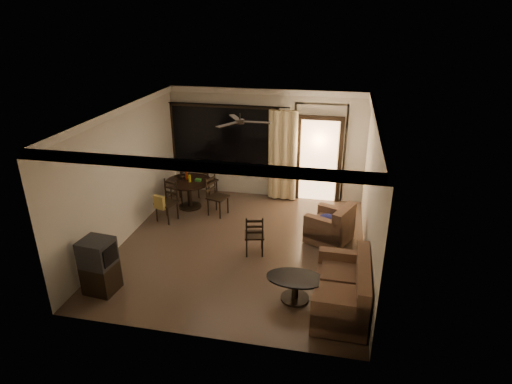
% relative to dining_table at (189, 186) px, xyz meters
% --- Properties ---
extents(ground, '(5.50, 5.50, 0.00)m').
position_rel_dining_table_xyz_m(ground, '(1.71, -1.62, -0.56)').
color(ground, '#7F6651').
rests_on(ground, ground).
extents(room_shell, '(5.50, 6.70, 5.50)m').
position_rel_dining_table_xyz_m(room_shell, '(2.30, 0.15, 1.27)').
color(room_shell, beige).
rests_on(room_shell, ground).
extents(dining_table, '(1.12, 1.12, 0.92)m').
position_rel_dining_table_xyz_m(dining_table, '(0.00, 0.00, 0.00)').
color(dining_table, black).
rests_on(dining_table, ground).
extents(dining_chair_west, '(0.53, 0.53, 0.95)m').
position_rel_dining_table_xyz_m(dining_chair_west, '(-0.33, 0.26, -0.27)').
color(dining_chair_west, black).
rests_on(dining_chair_west, ground).
extents(dining_chair_east, '(0.53, 0.53, 0.95)m').
position_rel_dining_table_xyz_m(dining_chair_east, '(0.79, -0.26, -0.27)').
color(dining_chair_east, black).
rests_on(dining_chair_east, ground).
extents(dining_chair_south, '(0.53, 0.57, 0.95)m').
position_rel_dining_table_xyz_m(dining_chair_south, '(-0.27, -0.82, -0.25)').
color(dining_chair_south, black).
rests_on(dining_chair_south, ground).
extents(dining_chair_north, '(0.53, 0.53, 0.95)m').
position_rel_dining_table_xyz_m(dining_chair_north, '(0.24, 0.67, -0.27)').
color(dining_chair_north, black).
rests_on(dining_chair_north, ground).
extents(tv_cabinet, '(0.58, 0.52, 1.00)m').
position_rel_dining_table_xyz_m(tv_cabinet, '(-0.33, -3.60, -0.05)').
color(tv_cabinet, black).
rests_on(tv_cabinet, ground).
extents(sofa, '(0.87, 1.61, 0.86)m').
position_rel_dining_table_xyz_m(sofa, '(3.82, -3.26, -0.21)').
color(sofa, '#42241E').
rests_on(sofa, ground).
extents(armchair, '(1.07, 1.07, 0.82)m').
position_rel_dining_table_xyz_m(armchair, '(3.52, -1.04, -0.21)').
color(armchair, '#42241E').
rests_on(armchair, ground).
extents(coffee_table, '(0.99, 0.60, 0.44)m').
position_rel_dining_table_xyz_m(coffee_table, '(3.01, -3.16, -0.27)').
color(coffee_table, black).
rests_on(coffee_table, ground).
extents(side_chair, '(0.46, 0.46, 0.87)m').
position_rel_dining_table_xyz_m(side_chair, '(2.03, -1.85, -0.30)').
color(side_chair, black).
rests_on(side_chair, ground).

